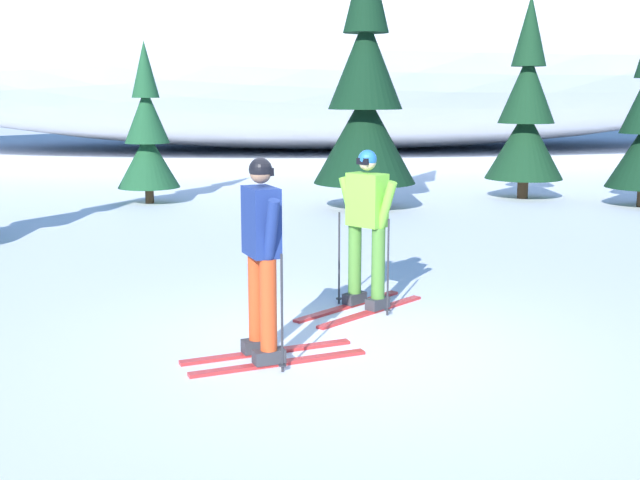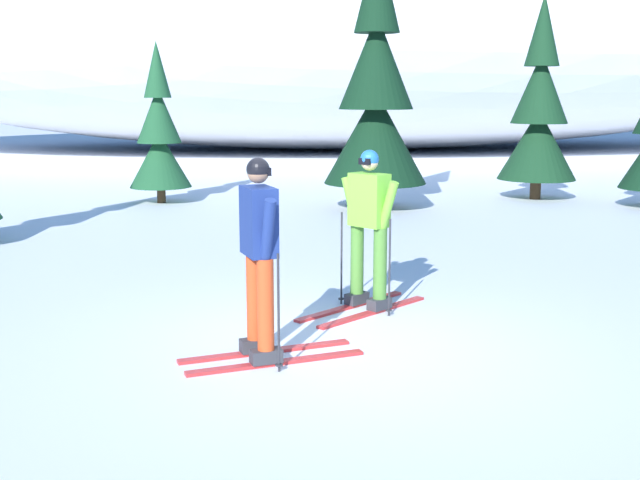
% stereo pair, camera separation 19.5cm
% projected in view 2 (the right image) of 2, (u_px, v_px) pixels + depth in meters
% --- Properties ---
extents(ground_plane, '(120.00, 120.00, 0.00)m').
position_uv_depth(ground_plane, '(338.00, 347.00, 7.53)').
color(ground_plane, white).
extents(skier_lime_jacket, '(1.57, 1.45, 1.79)m').
position_uv_depth(skier_lime_jacket, '(368.00, 226.00, 8.70)').
color(skier_lime_jacket, red).
rests_on(skier_lime_jacket, ground).
extents(skier_navy_jacket, '(1.71, 0.89, 1.84)m').
position_uv_depth(skier_navy_jacket, '(260.00, 255.00, 7.00)').
color(skier_navy_jacket, red).
rests_on(skier_navy_jacket, ground).
extents(pine_tree_center_left, '(1.35, 1.35, 3.50)m').
position_uv_depth(pine_tree_center_left, '(159.00, 136.00, 17.18)').
color(pine_tree_center_left, '#47301E').
rests_on(pine_tree_center_left, ground).
extents(pine_tree_center, '(2.12, 2.12, 5.48)m').
position_uv_depth(pine_tree_center, '(376.00, 98.00, 16.06)').
color(pine_tree_center, '#47301E').
rests_on(pine_tree_center, ground).
extents(pine_tree_center_right, '(1.76, 1.76, 4.56)m').
position_uv_depth(pine_tree_center_right, '(539.00, 115.00, 17.71)').
color(pine_tree_center_right, '#47301E').
rests_on(pine_tree_center_right, ground).
extents(snow_ridge_background, '(46.68, 20.71, 10.06)m').
position_uv_depth(snow_ridge_background, '(355.00, 30.00, 33.61)').
color(snow_ridge_background, white).
rests_on(snow_ridge_background, ground).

